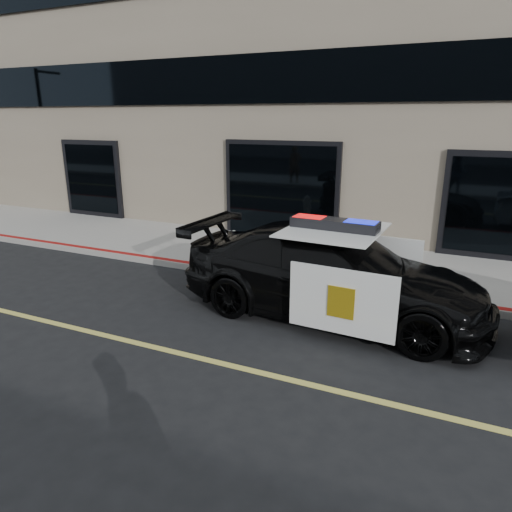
% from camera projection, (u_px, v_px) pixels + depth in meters
% --- Properties ---
extents(ground, '(120.00, 120.00, 0.00)m').
position_uv_depth(ground, '(177.00, 353.00, 7.05)').
color(ground, black).
rests_on(ground, ground).
extents(sidewalk_n, '(60.00, 3.50, 0.15)m').
position_uv_depth(sidewalk_n, '(292.00, 257.00, 11.61)').
color(sidewalk_n, gray).
rests_on(sidewalk_n, ground).
extents(building_n, '(60.00, 7.00, 12.00)m').
position_uv_depth(building_n, '(353.00, 35.00, 14.46)').
color(building_n, '#756856').
rests_on(building_n, ground).
extents(police_car, '(2.86, 5.74, 1.80)m').
position_uv_depth(police_car, '(332.00, 273.00, 8.20)').
color(police_car, black).
rests_on(police_car, ground).
extents(fire_hydrant, '(0.35, 0.49, 0.78)m').
position_uv_depth(fire_hydrant, '(234.00, 248.00, 10.86)').
color(fire_hydrant, silver).
rests_on(fire_hydrant, sidewalk_n).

